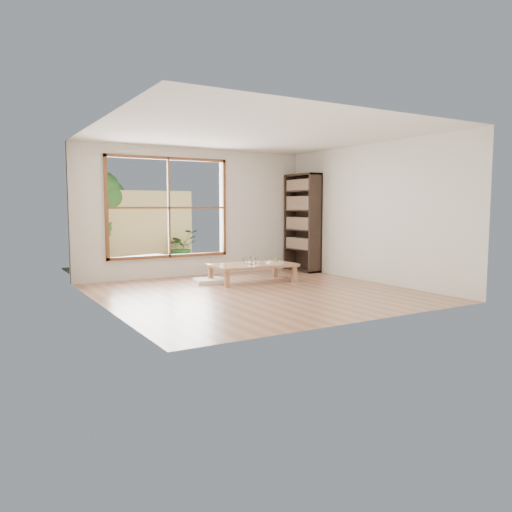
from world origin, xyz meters
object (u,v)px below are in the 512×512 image
Objects in this scene: garden_bench at (141,259)px; food_tray at (275,262)px; low_table at (253,266)px; bookshelf at (302,223)px.

food_tray is at bearing -73.77° from garden_bench.
food_tray is at bearing -5.89° from low_table.
food_tray reaches higher than garden_bench.
low_table is 1.42× the size of garden_bench.
bookshelf is 1.76m from food_tray.
bookshelf is at bearing -46.58° from garden_bench.
food_tray is 0.30× the size of garden_bench.
garden_bench is at bearing 123.67° from low_table.
bookshelf reaches higher than garden_bench.
garden_bench reaches higher than low_table.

